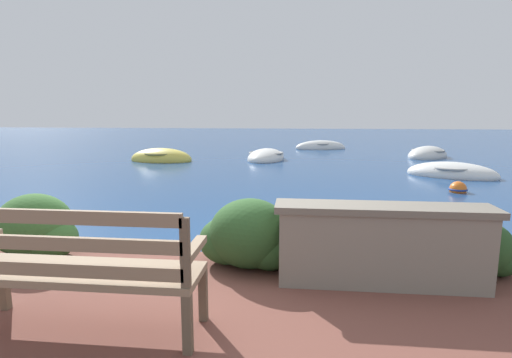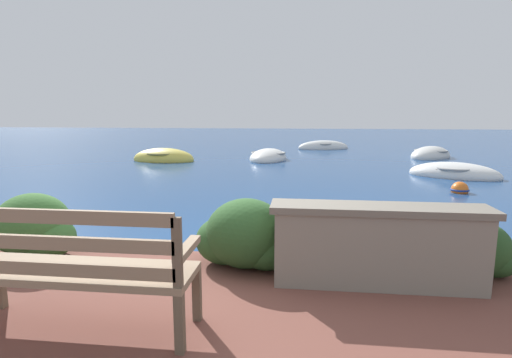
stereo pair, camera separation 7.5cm
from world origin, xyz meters
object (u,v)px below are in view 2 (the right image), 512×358
(rowboat_nearest, at_px, (454,174))
(rowboat_far, at_px, (268,158))
(rowboat_mid, at_px, (164,159))
(rowboat_distant, at_px, (323,148))
(rowboat_outer, at_px, (431,156))
(park_bench, at_px, (73,266))
(mooring_buoy, at_px, (460,190))

(rowboat_nearest, relative_size, rowboat_far, 1.05)
(rowboat_far, bearing_deg, rowboat_mid, -68.65)
(rowboat_mid, height_order, rowboat_distant, rowboat_mid)
(rowboat_outer, bearing_deg, rowboat_distant, 90.22)
(park_bench, bearing_deg, mooring_buoy, 53.46)
(rowboat_nearest, distance_m, rowboat_distant, 8.70)
(rowboat_outer, distance_m, rowboat_distant, 5.17)
(rowboat_outer, height_order, rowboat_distant, rowboat_outer)
(mooring_buoy, bearing_deg, rowboat_nearest, 73.27)
(rowboat_outer, bearing_deg, park_bench, -165.63)
(rowboat_outer, height_order, mooring_buoy, rowboat_outer)
(park_bench, height_order, rowboat_outer, park_bench)
(rowboat_mid, distance_m, mooring_buoy, 9.82)
(rowboat_nearest, distance_m, rowboat_far, 6.39)
(park_bench, xyz_separation_m, mooring_buoy, (5.01, 6.68, -0.64))
(rowboat_distant, bearing_deg, rowboat_far, -131.00)
(rowboat_mid, bearing_deg, rowboat_distant, -132.24)
(rowboat_far, xyz_separation_m, rowboat_distant, (2.26, 4.75, -0.00))
(mooring_buoy, bearing_deg, rowboat_distant, 103.40)
(rowboat_mid, relative_size, rowboat_distant, 0.91)
(rowboat_distant, bearing_deg, mooring_buoy, -92.12)
(rowboat_far, xyz_separation_m, mooring_buoy, (4.74, -5.67, -0.00))
(park_bench, distance_m, rowboat_far, 12.37)
(rowboat_mid, relative_size, rowboat_far, 0.96)
(park_bench, height_order, rowboat_distant, park_bench)
(rowboat_nearest, bearing_deg, park_bench, 82.67)
(rowboat_distant, distance_m, mooring_buoy, 10.71)
(park_bench, distance_m, rowboat_distant, 17.29)
(rowboat_far, height_order, rowboat_outer, rowboat_outer)
(rowboat_mid, xyz_separation_m, mooring_buoy, (8.51, -4.89, -0.01))
(park_bench, bearing_deg, rowboat_distant, 81.93)
(rowboat_mid, height_order, rowboat_far, rowboat_mid)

